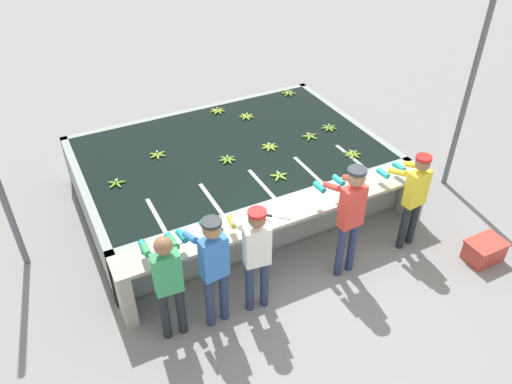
{
  "coord_description": "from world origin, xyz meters",
  "views": [
    {
      "loc": [
        -2.78,
        -4.28,
        5.1
      ],
      "look_at": [
        0.0,
        1.14,
        0.62
      ],
      "focal_mm": 35.0,
      "sensor_mm": 36.0,
      "label": 1
    }
  ],
  "objects_px": {
    "banana_bunch_floating_1": "(218,111)",
    "banana_bunch_floating_7": "(247,116)",
    "banana_bunch_floating_10": "(289,93)",
    "knife_0": "(274,216)",
    "banana_bunch_floating_9": "(227,159)",
    "crate": "(484,250)",
    "knife_1": "(174,245)",
    "worker_0": "(167,278)",
    "worker_3": "(350,211)",
    "banana_bunch_floating_0": "(270,147)",
    "worker_4": "(414,193)",
    "banana_bunch_floating_8": "(158,155)",
    "banana_bunch_floating_5": "(329,128)",
    "support_post_right": "(466,100)",
    "worker_2": "(256,250)",
    "banana_bunch_floating_2": "(310,136)",
    "worker_1": "(213,262)",
    "banana_bunch_floating_4": "(353,154)",
    "banana_bunch_floating_3": "(279,176)",
    "banana_bunch_floating_6": "(116,183)"
  },
  "relations": [
    {
      "from": "banana_bunch_floating_5",
      "to": "crate",
      "type": "height_order",
      "value": "banana_bunch_floating_5"
    },
    {
      "from": "banana_bunch_floating_4",
      "to": "worker_4",
      "type": "bearing_deg",
      "value": -84.97
    },
    {
      "from": "banana_bunch_floating_6",
      "to": "banana_bunch_floating_7",
      "type": "bearing_deg",
      "value": 20.87
    },
    {
      "from": "worker_4",
      "to": "banana_bunch_floating_0",
      "type": "distance_m",
      "value": 2.39
    },
    {
      "from": "banana_bunch_floating_4",
      "to": "banana_bunch_floating_7",
      "type": "relative_size",
      "value": 1.0
    },
    {
      "from": "banana_bunch_floating_9",
      "to": "knife_1",
      "type": "xyz_separation_m",
      "value": [
        -1.41,
        -1.49,
        -0.01
      ]
    },
    {
      "from": "banana_bunch_floating_3",
      "to": "banana_bunch_floating_7",
      "type": "relative_size",
      "value": 0.99
    },
    {
      "from": "worker_3",
      "to": "banana_bunch_floating_8",
      "type": "height_order",
      "value": "worker_3"
    },
    {
      "from": "banana_bunch_floating_0",
      "to": "banana_bunch_floating_8",
      "type": "distance_m",
      "value": 1.8
    },
    {
      "from": "worker_0",
      "to": "banana_bunch_floating_10",
      "type": "bearing_deg",
      "value": 44.49
    },
    {
      "from": "banana_bunch_floating_0",
      "to": "banana_bunch_floating_5",
      "type": "distance_m",
      "value": 1.22
    },
    {
      "from": "banana_bunch_floating_8",
      "to": "knife_0",
      "type": "relative_size",
      "value": 0.98
    },
    {
      "from": "banana_bunch_floating_3",
      "to": "worker_0",
      "type": "bearing_deg",
      "value": -149.84
    },
    {
      "from": "banana_bunch_floating_7",
      "to": "crate",
      "type": "relative_size",
      "value": 0.51
    },
    {
      "from": "worker_0",
      "to": "support_post_right",
      "type": "distance_m",
      "value": 5.45
    },
    {
      "from": "worker_2",
      "to": "worker_3",
      "type": "distance_m",
      "value": 1.38
    },
    {
      "from": "banana_bunch_floating_0",
      "to": "banana_bunch_floating_10",
      "type": "distance_m",
      "value": 2.05
    },
    {
      "from": "banana_bunch_floating_3",
      "to": "banana_bunch_floating_9",
      "type": "relative_size",
      "value": 0.99
    },
    {
      "from": "banana_bunch_floating_10",
      "to": "knife_0",
      "type": "distance_m",
      "value": 3.81
    },
    {
      "from": "banana_bunch_floating_5",
      "to": "knife_0",
      "type": "bearing_deg",
      "value": -140.14
    },
    {
      "from": "banana_bunch_floating_6",
      "to": "banana_bunch_floating_10",
      "type": "xyz_separation_m",
      "value": [
        3.77,
        1.48,
        -0.0
      ]
    },
    {
      "from": "worker_0",
      "to": "worker_4",
      "type": "height_order",
      "value": "worker_0"
    },
    {
      "from": "worker_2",
      "to": "banana_bunch_floating_9",
      "type": "relative_size",
      "value": 5.67
    },
    {
      "from": "banana_bunch_floating_1",
      "to": "worker_3",
      "type": "bearing_deg",
      "value": -85.71
    },
    {
      "from": "banana_bunch_floating_9",
      "to": "support_post_right",
      "type": "distance_m",
      "value": 3.9
    },
    {
      "from": "worker_1",
      "to": "banana_bunch_floating_2",
      "type": "height_order",
      "value": "worker_1"
    },
    {
      "from": "banana_bunch_floating_2",
      "to": "banana_bunch_floating_7",
      "type": "relative_size",
      "value": 0.98
    },
    {
      "from": "worker_0",
      "to": "banana_bunch_floating_1",
      "type": "distance_m",
      "value": 4.23
    },
    {
      "from": "banana_bunch_floating_0",
      "to": "knife_1",
      "type": "distance_m",
      "value": 2.66
    },
    {
      "from": "worker_3",
      "to": "banana_bunch_floating_10",
      "type": "relative_size",
      "value": 6.21
    },
    {
      "from": "banana_bunch_floating_9",
      "to": "crate",
      "type": "height_order",
      "value": "banana_bunch_floating_9"
    },
    {
      "from": "banana_bunch_floating_9",
      "to": "knife_1",
      "type": "distance_m",
      "value": 2.05
    },
    {
      "from": "support_post_right",
      "to": "worker_0",
      "type": "bearing_deg",
      "value": -170.54
    },
    {
      "from": "banana_bunch_floating_8",
      "to": "crate",
      "type": "height_order",
      "value": "banana_bunch_floating_8"
    },
    {
      "from": "banana_bunch_floating_2",
      "to": "banana_bunch_floating_6",
      "type": "bearing_deg",
      "value": 177.7
    },
    {
      "from": "worker_0",
      "to": "banana_bunch_floating_1",
      "type": "xyz_separation_m",
      "value": [
        2.2,
        3.62,
        -0.03
      ]
    },
    {
      "from": "worker_0",
      "to": "banana_bunch_floating_9",
      "type": "xyz_separation_m",
      "value": [
        1.67,
        2.03,
        -0.03
      ]
    },
    {
      "from": "banana_bunch_floating_6",
      "to": "crate",
      "type": "bearing_deg",
      "value": -33.86
    },
    {
      "from": "banana_bunch_floating_3",
      "to": "worker_4",
      "type": "bearing_deg",
      "value": -41.26
    },
    {
      "from": "worker_2",
      "to": "support_post_right",
      "type": "xyz_separation_m",
      "value": [
        4.24,
        0.96,
        0.64
      ]
    },
    {
      "from": "worker_2",
      "to": "knife_1",
      "type": "distance_m",
      "value": 1.03
    },
    {
      "from": "worker_2",
      "to": "banana_bunch_floating_5",
      "type": "bearing_deg",
      "value": 41.06
    },
    {
      "from": "banana_bunch_floating_6",
      "to": "banana_bunch_floating_5",
      "type": "bearing_deg",
      "value": -0.45
    },
    {
      "from": "banana_bunch_floating_0",
      "to": "banana_bunch_floating_1",
      "type": "xyz_separation_m",
      "value": [
        -0.25,
        1.55,
        0.0
      ]
    },
    {
      "from": "banana_bunch_floating_1",
      "to": "banana_bunch_floating_7",
      "type": "height_order",
      "value": "same"
    },
    {
      "from": "worker_2",
      "to": "banana_bunch_floating_0",
      "type": "xyz_separation_m",
      "value": [
        1.34,
        2.13,
        -0.05
      ]
    },
    {
      "from": "worker_3",
      "to": "crate",
      "type": "height_order",
      "value": "worker_3"
    },
    {
      "from": "banana_bunch_floating_0",
      "to": "support_post_right",
      "type": "relative_size",
      "value": 0.09
    },
    {
      "from": "banana_bunch_floating_10",
      "to": "knife_0",
      "type": "height_order",
      "value": "banana_bunch_floating_10"
    },
    {
      "from": "worker_4",
      "to": "banana_bunch_floating_10",
      "type": "height_order",
      "value": "worker_4"
    }
  ]
}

